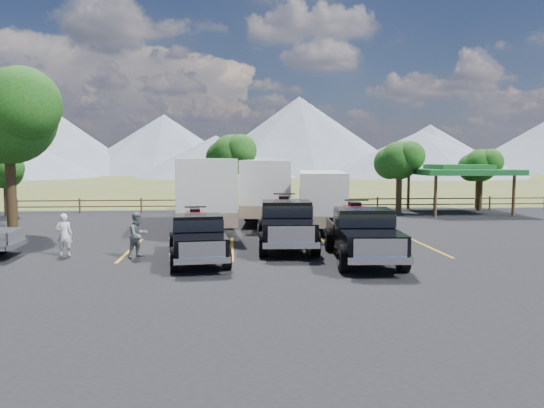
{
  "coord_description": "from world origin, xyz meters",
  "views": [
    {
      "loc": [
        -2.0,
        -17.1,
        3.67
      ],
      "look_at": [
        -0.2,
        6.48,
        1.6
      ],
      "focal_mm": 35.0,
      "sensor_mm": 36.0,
      "label": 1
    }
  ],
  "objects": [
    {
      "name": "pavilion",
      "position": [
        13.0,
        17.0,
        2.79
      ],
      "size": [
        6.2,
        6.2,
        3.22
      ],
      "color": "brown",
      "rests_on": "ground"
    },
    {
      "name": "trailer_right",
      "position": [
        2.52,
        9.31,
        1.57
      ],
      "size": [
        3.02,
        8.48,
        2.93
      ],
      "rotation": [
        0.0,
        0.0,
        -0.13
      ],
      "color": "silver",
      "rests_on": "asphalt_lot"
    },
    {
      "name": "rail_fence",
      "position": [
        2.0,
        18.5,
        0.61
      ],
      "size": [
        36.12,
        0.12,
        1.0
      ],
      "color": "brown",
      "rests_on": "ground"
    },
    {
      "name": "tree_north",
      "position": [
        -2.03,
        19.02,
        3.83
      ],
      "size": [
        3.46,
        3.24,
        5.25
      ],
      "color": "black",
      "rests_on": "ground"
    },
    {
      "name": "asphalt_lot",
      "position": [
        0.0,
        3.0,
        0.02
      ],
      "size": [
        44.0,
        34.0,
        0.04
      ],
      "primitive_type": "cube",
      "color": "black",
      "rests_on": "ground"
    },
    {
      "name": "tree_big_nw",
      "position": [
        -12.55,
        9.03,
        5.6
      ],
      "size": [
        5.54,
        5.18,
        7.84
      ],
      "color": "black",
      "rests_on": "ground"
    },
    {
      "name": "rig_center",
      "position": [
        0.2,
        4.24,
        1.06
      ],
      "size": [
        2.45,
        6.41,
        2.11
      ],
      "rotation": [
        0.0,
        0.0,
        -0.04
      ],
      "color": "black",
      "rests_on": "asphalt_lot"
    },
    {
      "name": "tree_nw_small",
      "position": [
        -16.02,
        17.01,
        2.78
      ],
      "size": [
        2.59,
        2.43,
        3.85
      ],
      "color": "black",
      "rests_on": "ground"
    },
    {
      "name": "trailer_left",
      "position": [
        -3.39,
        9.62,
        1.92
      ],
      "size": [
        3.35,
        10.38,
        3.59
      ],
      "rotation": [
        0.0,
        0.0,
        0.08
      ],
      "color": "silver",
      "rests_on": "asphalt_lot"
    },
    {
      "name": "trailer_center",
      "position": [
        0.04,
        13.06,
        1.87
      ],
      "size": [
        3.41,
        10.12,
        3.5
      ],
      "rotation": [
        0.0,
        0.0,
        -0.1
      ],
      "color": "silver",
      "rests_on": "asphalt_lot"
    },
    {
      "name": "person_b",
      "position": [
        -5.41,
        2.3,
        0.87
      ],
      "size": [
        1.01,
        1.02,
        1.66
      ],
      "primitive_type": "imported",
      "rotation": [
        0.0,
        0.0,
        0.83
      ],
      "color": "slate",
      "rests_on": "asphalt_lot"
    },
    {
      "name": "stall_lines",
      "position": [
        0.0,
        4.0,
        0.04
      ],
      "size": [
        12.12,
        5.5,
        0.01
      ],
      "color": "#C28D16",
      "rests_on": "asphalt_lot"
    },
    {
      "name": "rig_right",
      "position": [
        2.62,
        1.29,
        1.04
      ],
      "size": [
        2.52,
        6.32,
        2.07
      ],
      "rotation": [
        0.0,
        0.0,
        -0.07
      ],
      "color": "black",
      "rests_on": "asphalt_lot"
    },
    {
      "name": "rig_left",
      "position": [
        -3.23,
        1.67,
        0.92
      ],
      "size": [
        2.43,
        5.64,
        1.83
      ],
      "rotation": [
        0.0,
        0.0,
        0.12
      ],
      "color": "black",
      "rests_on": "asphalt_lot"
    },
    {
      "name": "mountain_range",
      "position": [
        -7.63,
        105.98,
        7.87
      ],
      "size": [
        209.0,
        71.0,
        20.0
      ],
      "color": "slate",
      "rests_on": "ground"
    },
    {
      "name": "person_a",
      "position": [
        -8.2,
        2.85,
        0.83
      ],
      "size": [
        0.61,
        0.43,
        1.58
      ],
      "primitive_type": "imported",
      "rotation": [
        0.0,
        0.0,
        3.24
      ],
      "color": "white",
      "rests_on": "asphalt_lot"
    },
    {
      "name": "tree_ne_a",
      "position": [
        8.97,
        17.01,
        3.48
      ],
      "size": [
        3.11,
        2.92,
        4.76
      ],
      "color": "black",
      "rests_on": "ground"
    },
    {
      "name": "tree_ne_b",
      "position": [
        14.98,
        18.01,
        3.13
      ],
      "size": [
        2.77,
        2.59,
        4.27
      ],
      "color": "black",
      "rests_on": "ground"
    },
    {
      "name": "ground",
      "position": [
        0.0,
        0.0,
        0.0
      ],
      "size": [
        320.0,
        320.0,
        0.0
      ],
      "primitive_type": "plane",
      "color": "#4D5A26",
      "rests_on": "ground"
    }
  ]
}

